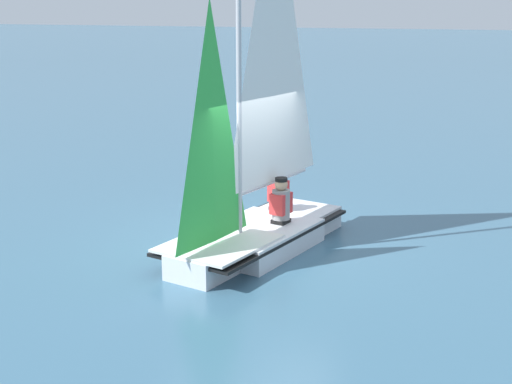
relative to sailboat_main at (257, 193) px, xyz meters
name	(u,v)px	position (x,y,z in m)	size (l,w,h in m)	color
ground_plane	(256,249)	(-0.04, 0.01, -0.96)	(260.00, 260.00, 0.00)	#38607A
sailboat_main	(257,193)	(0.00, 0.00, 0.00)	(3.98, 2.00, 6.16)	silver
sailor_helm	(281,209)	(0.36, -0.27, -0.33)	(0.37, 0.34, 1.16)	black
sailor_crew	(278,197)	(1.10, 0.08, -0.34)	(0.37, 0.34, 1.16)	black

